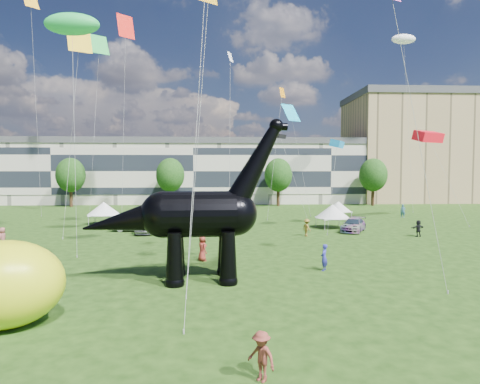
{
  "coord_description": "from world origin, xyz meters",
  "views": [
    {
      "loc": [
        -2.65,
        -21.2,
        6.53
      ],
      "look_at": [
        -1.27,
        8.0,
        5.0
      ],
      "focal_mm": 30.0,
      "sensor_mm": 36.0,
      "label": 1
    }
  ],
  "objects": [
    {
      "name": "car_grey",
      "position": [
        -11.97,
        22.39,
        0.77
      ],
      "size": [
        4.79,
        2.01,
        1.54
      ],
      "primitive_type": "imported",
      "rotation": [
        0.0,
        0.0,
        1.49
      ],
      "color": "gray",
      "rests_on": "ground"
    },
    {
      "name": "gazebo_far",
      "position": [
        13.33,
        32.63,
        1.68
      ],
      "size": [
        4.39,
        4.39,
        2.39
      ],
      "rotation": [
        0.0,
        0.0,
        0.34
      ],
      "color": "silver",
      "rests_on": "ground"
    },
    {
      "name": "inflatable_yellow",
      "position": [
        -11.66,
        -4.34,
        1.83
      ],
      "size": [
        5.43,
        4.59,
        3.66
      ],
      "primitive_type": "ellipsoid",
      "rotation": [
        0.0,
        0.0,
        0.22
      ],
      "color": "yellow",
      "rests_on": "ground"
    },
    {
      "name": "car_white",
      "position": [
        -5.95,
        24.89,
        0.67
      ],
      "size": [
        4.92,
        2.48,
        1.34
      ],
      "primitive_type": "imported",
      "rotation": [
        0.0,
        0.0,
        1.52
      ],
      "color": "white",
      "rests_on": "ground"
    },
    {
      "name": "tree_mid_left",
      "position": [
        -12.0,
        53.0,
        6.29
      ],
      "size": [
        5.2,
        5.2,
        9.44
      ],
      "color": "#382314",
      "rests_on": "ground"
    },
    {
      "name": "visitors",
      "position": [
        -1.96,
        15.06,
        0.87
      ],
      "size": [
        52.4,
        43.46,
        1.89
      ],
      "color": "black",
      "rests_on": "ground"
    },
    {
      "name": "gazebo_near",
      "position": [
        10.1,
        24.01,
        1.91
      ],
      "size": [
        4.29,
        4.29,
        2.72
      ],
      "rotation": [
        0.0,
        0.0,
        0.11
      ],
      "color": "silver",
      "rests_on": "ground"
    },
    {
      "name": "terrace_row",
      "position": [
        -8.0,
        62.0,
        6.0
      ],
      "size": [
        78.0,
        11.0,
        12.0
      ],
      "primitive_type": "cube",
      "color": "beige",
      "rests_on": "ground"
    },
    {
      "name": "gazebo_left",
      "position": [
        -17.08,
        28.57,
        1.92
      ],
      "size": [
        4.1,
        4.1,
        2.73
      ],
      "rotation": [
        0.0,
        0.0,
        0.05
      ],
      "color": "white",
      "rests_on": "ground"
    },
    {
      "name": "ground",
      "position": [
        0.0,
        0.0,
        0.0
      ],
      "size": [
        220.0,
        220.0,
        0.0
      ],
      "primitive_type": "plane",
      "color": "#16330C",
      "rests_on": "ground"
    },
    {
      "name": "tree_far_left",
      "position": [
        -30.0,
        53.0,
        6.29
      ],
      "size": [
        5.2,
        5.2,
        9.44
      ],
      "color": "#382314",
      "rests_on": "ground"
    },
    {
      "name": "car_dark",
      "position": [
        11.62,
        21.13,
        0.72
      ],
      "size": [
        4.21,
        5.27,
        1.43
      ],
      "primitive_type": "imported",
      "rotation": [
        0.0,
        0.0,
        -0.53
      ],
      "color": "#595960",
      "rests_on": "ground"
    },
    {
      "name": "tree_mid_right",
      "position": [
        8.0,
        53.0,
        6.29
      ],
      "size": [
        5.2,
        5.2,
        9.44
      ],
      "color": "#382314",
      "rests_on": "ground"
    },
    {
      "name": "tree_far_right",
      "position": [
        26.0,
        53.0,
        6.29
      ],
      "size": [
        5.2,
        5.2,
        9.44
      ],
      "color": "#382314",
      "rests_on": "ground"
    },
    {
      "name": "kites",
      "position": [
        8.77,
        26.07,
        20.57
      ],
      "size": [
        62.69,
        49.49,
        29.17
      ],
      "color": "red",
      "rests_on": "ground"
    },
    {
      "name": "car_silver",
      "position": [
        -10.52,
        20.98,
        0.78
      ],
      "size": [
        1.91,
        4.59,
        1.56
      ],
      "primitive_type": "imported",
      "rotation": [
        0.0,
        0.0,
        0.02
      ],
      "color": "#A4A3A8",
      "rests_on": "ground"
    },
    {
      "name": "dinosaur_sculpture",
      "position": [
        -4.38,
        2.62,
        3.8
      ],
      "size": [
        12.3,
        3.53,
        10.05
      ],
      "rotation": [
        0.0,
        0.0,
        0.06
      ],
      "color": "black",
      "rests_on": "ground"
    },
    {
      "name": "apartment_block",
      "position": [
        40.0,
        65.0,
        11.0
      ],
      "size": [
        28.0,
        18.0,
        22.0
      ],
      "primitive_type": "cube",
      "color": "tan",
      "rests_on": "ground"
    }
  ]
}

